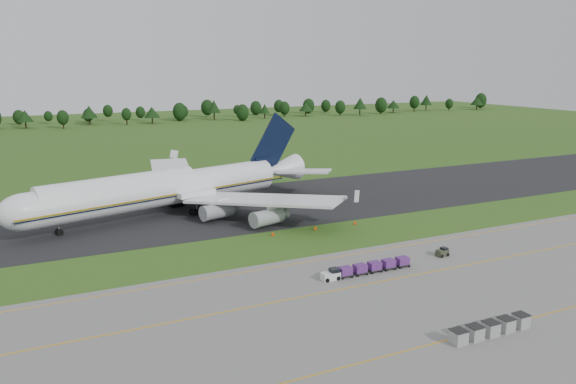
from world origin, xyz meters
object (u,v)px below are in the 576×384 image
utility_cart (442,253)px  edge_markers (315,229)px  aircraft (168,188)px  baggage_train (365,268)px  uld_row (491,328)px

utility_cart → edge_markers: size_ratio=0.12×
aircraft → baggage_train: aircraft is taller
aircraft → edge_markers: size_ratio=3.85×
utility_cart → edge_markers: (-11.74, 22.15, -0.32)m
aircraft → baggage_train: 50.66m
baggage_train → uld_row: bearing=-84.5°
baggage_train → utility_cart: (15.69, 1.23, -0.29)m
baggage_train → edge_markers: 23.72m
baggage_train → edge_markers: size_ratio=0.83×
uld_row → aircraft: bearing=106.4°
aircraft → utility_cart: size_ratio=32.61×
uld_row → baggage_train: bearing=95.5°
utility_cart → uld_row: bearing=-119.2°
baggage_train → uld_row: 23.05m
edge_markers → baggage_train: bearing=-99.6°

